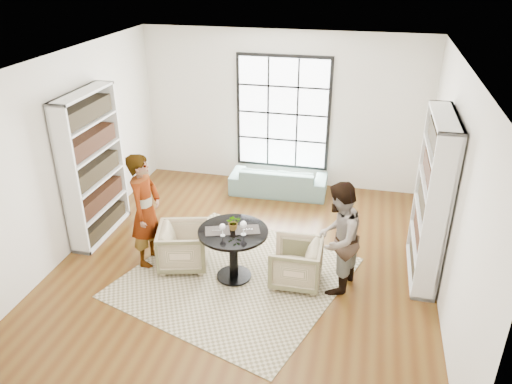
% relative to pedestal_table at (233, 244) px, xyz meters
% --- Properties ---
extents(ground, '(6.00, 6.00, 0.00)m').
position_rel_pedestal_table_xyz_m(ground, '(0.07, 0.44, -0.57)').
color(ground, '#553814').
extents(room_shell, '(6.00, 6.01, 6.00)m').
position_rel_pedestal_table_xyz_m(room_shell, '(0.07, 0.98, 0.69)').
color(room_shell, silver).
rests_on(room_shell, ground).
extents(rug, '(3.59, 3.59, 0.01)m').
position_rel_pedestal_table_xyz_m(rug, '(0.03, -0.00, -0.56)').
color(rug, tan).
rests_on(rug, ground).
extents(pedestal_table, '(0.98, 0.98, 0.78)m').
position_rel_pedestal_table_xyz_m(pedestal_table, '(0.00, 0.00, 0.00)').
color(pedestal_table, black).
rests_on(pedestal_table, ground).
extents(sofa, '(1.86, 0.77, 0.54)m').
position_rel_pedestal_table_xyz_m(sofa, '(0.11, 2.89, -0.30)').
color(sofa, gray).
rests_on(sofa, ground).
extents(armchair_left, '(0.88, 0.87, 0.66)m').
position_rel_pedestal_table_xyz_m(armchair_left, '(-0.80, 0.13, -0.24)').
color(armchair_left, '#C3B68B').
rests_on(armchair_left, ground).
extents(armchair_right, '(0.72, 0.70, 0.64)m').
position_rel_pedestal_table_xyz_m(armchair_right, '(0.88, 0.08, -0.24)').
color(armchair_right, tan).
rests_on(armchair_right, ground).
extents(person_left, '(0.42, 0.64, 1.75)m').
position_rel_pedestal_table_xyz_m(person_left, '(-1.35, 0.13, 0.31)').
color(person_left, gray).
rests_on(person_left, ground).
extents(person_right, '(0.79, 0.91, 1.61)m').
position_rel_pedestal_table_xyz_m(person_right, '(1.43, 0.08, 0.24)').
color(person_right, gray).
rests_on(person_right, ground).
extents(placemat_left, '(0.41, 0.36, 0.01)m').
position_rel_pedestal_table_xyz_m(placemat_left, '(-0.21, -0.06, 0.22)').
color(placemat_left, black).
rests_on(placemat_left, pedestal_table).
extents(placemat_right, '(0.41, 0.36, 0.01)m').
position_rel_pedestal_table_xyz_m(placemat_right, '(0.19, 0.06, 0.22)').
color(placemat_right, black).
rests_on(placemat_right, pedestal_table).
extents(cutlery_left, '(0.20, 0.25, 0.01)m').
position_rel_pedestal_table_xyz_m(cutlery_left, '(-0.21, -0.06, 0.23)').
color(cutlery_left, silver).
rests_on(cutlery_left, placemat_left).
extents(cutlery_right, '(0.20, 0.25, 0.01)m').
position_rel_pedestal_table_xyz_m(cutlery_right, '(0.19, 0.06, 0.23)').
color(cutlery_right, silver).
rests_on(cutlery_right, placemat_right).
extents(wine_glass_left, '(0.08, 0.08, 0.18)m').
position_rel_pedestal_table_xyz_m(wine_glass_left, '(-0.10, -0.16, 0.35)').
color(wine_glass_left, silver).
rests_on(wine_glass_left, pedestal_table).
extents(wine_glass_right, '(0.09, 0.09, 0.21)m').
position_rel_pedestal_table_xyz_m(wine_glass_right, '(0.17, -0.07, 0.37)').
color(wine_glass_right, silver).
rests_on(wine_glass_right, pedestal_table).
extents(flower_centerpiece, '(0.24, 0.23, 0.22)m').
position_rel_pedestal_table_xyz_m(flower_centerpiece, '(0.00, 0.04, 0.33)').
color(flower_centerpiece, gray).
rests_on(flower_centerpiece, pedestal_table).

